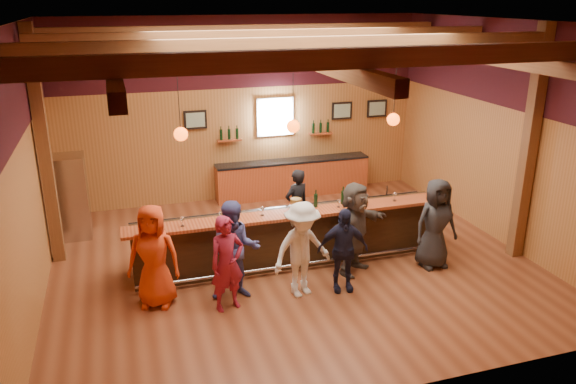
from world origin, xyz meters
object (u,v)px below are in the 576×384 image
customer_brown (355,228)px  customer_redvest (227,263)px  ice_bucket (296,204)px  customer_orange (154,256)px  bartender (297,206)px  customer_denim (235,251)px  customer_navy (343,250)px  customer_dark (436,224)px  stainless_fridge (71,197)px  customer_white (302,250)px  bar_counter (291,234)px  back_bar_cabinet (293,178)px  bottle_a (316,200)px

customer_brown → customer_redvest: bearing=157.1°
customer_redvest → ice_bucket: customer_redvest is taller
customer_orange → bartender: customer_orange is taller
customer_denim → customer_navy: customer_denim is taller
customer_dark → stainless_fridge: bearing=150.9°
stainless_fridge → customer_orange: size_ratio=1.02×
customer_white → bartender: 2.25m
customer_orange → customer_navy: size_ratio=1.16×
customer_navy → customer_denim: bearing=-179.5°
bar_counter → customer_redvest: (-1.55, -1.44, 0.29)m
back_bar_cabinet → customer_denim: size_ratio=2.29×
stainless_fridge → bottle_a: bearing=-29.9°
customer_brown → bartender: 1.75m
bar_counter → stainless_fridge: bearing=149.2°
stainless_fridge → bartender: bearing=-20.4°
customer_redvest → customer_white: customer_white is taller
customer_brown → customer_dark: (1.55, -0.23, -0.01)m
customer_denim → customer_navy: size_ratio=1.15×
customer_white → bartender: customer_white is taller
bar_counter → customer_white: 1.44m
customer_navy → customer_redvest: bearing=-170.0°
customer_brown → bottle_a: bearing=91.1°
customer_navy → customer_brown: size_ratio=0.87×
customer_dark → bottle_a: customer_dark is taller
customer_dark → ice_bucket: size_ratio=7.70×
customer_navy → customer_dark: (2.02, 0.33, 0.11)m
stainless_fridge → customer_denim: (2.77, -3.59, -0.03)m
customer_orange → back_bar_cabinet: bearing=69.0°
customer_redvest → customer_brown: (2.51, 0.59, 0.07)m
bar_counter → customer_dark: bearing=-23.5°
customer_brown → ice_bucket: 1.18m
bottle_a → bartender: bearing=94.0°
customer_white → customer_brown: size_ratio=0.97×
bar_counter → stainless_fridge: size_ratio=3.50×
customer_redvest → customer_navy: bearing=-14.3°
customer_orange → bartender: 3.51m
customer_dark → bottle_a: 2.30m
customer_orange → bartender: size_ratio=1.12×
bar_counter → customer_dark: (2.51, -1.09, 0.35)m
customer_denim → bar_counter: bearing=48.5°
customer_redvest → bottle_a: (1.99, 1.27, 0.43)m
customer_brown → bottle_a: size_ratio=5.12×
customer_navy → bottle_a: (-0.05, 1.25, 0.48)m
ice_bucket → customer_white: bearing=-103.1°
bartender → customer_denim: bearing=28.4°
back_bar_cabinet → customer_denim: bearing=-118.2°
bar_counter → customer_brown: size_ratio=3.58×
stainless_fridge → customer_dark: bearing=-28.1°
back_bar_cabinet → customer_denim: customer_denim is taller
bar_counter → customer_navy: customer_navy is taller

